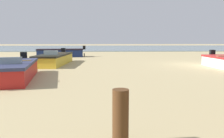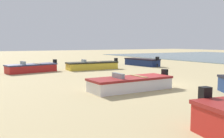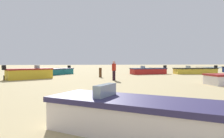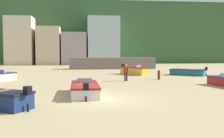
% 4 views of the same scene
% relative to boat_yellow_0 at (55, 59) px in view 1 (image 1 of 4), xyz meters
% --- Properties ---
extents(ground_plane, '(160.00, 160.00, 0.00)m').
position_rel_boat_yellow_0_xyz_m(ground_plane, '(-10.38, 0.93, -0.39)').
color(ground_plane, tan).
extents(tidal_water, '(80.00, 36.00, 0.06)m').
position_rel_boat_yellow_0_xyz_m(tidal_water, '(-10.38, -35.07, -0.36)').
color(tidal_water, slate).
rests_on(tidal_water, ground).
extents(boat_yellow_0, '(1.90, 5.54, 1.08)m').
position_rel_boat_yellow_0_xyz_m(boat_yellow_0, '(0.00, 0.00, 0.00)').
color(boat_yellow_0, gold).
rests_on(boat_yellow_0, ground).
extents(boat_navy_1, '(5.00, 2.08, 1.16)m').
position_rel_boat_yellow_0_xyz_m(boat_navy_1, '(0.91, -6.98, 0.04)').
color(boat_navy_1, navy).
rests_on(boat_navy_1, ground).
extents(boat_red_4, '(2.31, 4.86, 1.08)m').
position_rel_boat_yellow_0_xyz_m(boat_red_4, '(0.45, 5.93, 0.00)').
color(boat_red_4, red).
rests_on(boat_red_4, ground).
extents(mooring_post_near_water, '(0.27, 0.27, 0.94)m').
position_rel_boat_yellow_0_xyz_m(mooring_post_near_water, '(-3.72, 12.23, 0.08)').
color(mooring_post_near_water, '#50311A').
rests_on(mooring_post_near_water, ground).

